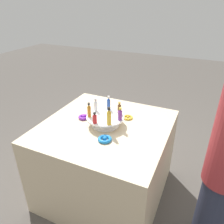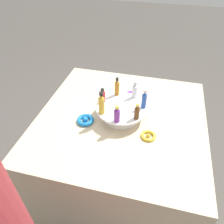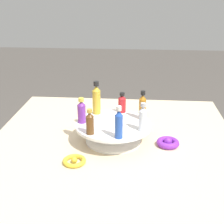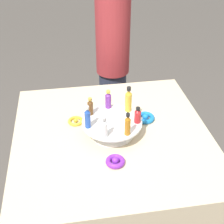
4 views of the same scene
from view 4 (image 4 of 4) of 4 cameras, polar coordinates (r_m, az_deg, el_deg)
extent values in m
plane|color=#4C4742|center=(2.26, 0.00, -19.17)|extent=(12.00, 12.00, 0.00)
cube|color=beige|center=(1.96, 0.00, -12.63)|extent=(1.06, 1.06, 0.76)
cylinder|color=white|center=(1.70, 0.00, -3.80)|extent=(0.24, 0.24, 0.01)
cylinder|color=white|center=(1.68, 0.00, -2.85)|extent=(0.12, 0.12, 0.06)
cylinder|color=white|center=(1.65, 0.00, -1.85)|extent=(0.32, 0.32, 0.01)
cylinder|color=#234CAD|center=(1.59, -4.47, -1.43)|extent=(0.03, 0.03, 0.09)
cone|color=#234CAD|center=(1.55, -4.56, 0.24)|extent=(0.03, 0.03, 0.02)
cylinder|color=silver|center=(1.54, -4.59, 0.80)|extent=(0.02, 0.02, 0.02)
cylinder|color=silver|center=(1.52, -1.42, -3.29)|extent=(0.03, 0.03, 0.08)
cone|color=silver|center=(1.49, -1.45, -1.76)|extent=(0.03, 0.03, 0.02)
cylinder|color=#B2B2B7|center=(1.48, -1.46, -1.25)|extent=(0.02, 0.02, 0.01)
cylinder|color=#AD6B19|center=(1.54, 2.86, -2.75)|extent=(0.03, 0.03, 0.09)
cone|color=#AD6B19|center=(1.50, 2.92, -1.08)|extent=(0.03, 0.03, 0.02)
cylinder|color=black|center=(1.49, 2.94, -0.52)|extent=(0.02, 0.02, 0.02)
cylinder|color=#B21E23|center=(1.63, 4.69, -0.92)|extent=(0.03, 0.03, 0.07)
cone|color=#B21E23|center=(1.61, 4.76, 0.25)|extent=(0.03, 0.03, 0.01)
cylinder|color=black|center=(1.60, 4.78, 0.64)|extent=(0.02, 0.02, 0.01)
cylinder|color=gold|center=(1.70, 3.01, 1.76)|extent=(0.04, 0.04, 0.11)
cone|color=gold|center=(1.67, 3.08, 3.64)|extent=(0.03, 0.03, 0.02)
cylinder|color=black|center=(1.66, 3.10, 4.27)|extent=(0.02, 0.02, 0.02)
cylinder|color=#702D93|center=(1.74, -0.72, 1.95)|extent=(0.03, 0.03, 0.08)
cone|color=#702D93|center=(1.71, -0.73, 3.29)|extent=(0.03, 0.03, 0.02)
cylinder|color=gold|center=(1.70, -0.73, 3.73)|extent=(0.02, 0.02, 0.01)
cylinder|color=brown|center=(1.69, -3.96, 0.65)|extent=(0.03, 0.03, 0.07)
cone|color=brown|center=(1.66, -4.03, 1.92)|extent=(0.03, 0.03, 0.02)
cylinder|color=#B79338|center=(1.65, -4.05, 2.35)|extent=(0.02, 0.02, 0.01)
torus|color=purple|center=(1.52, 0.60, -9.01)|extent=(0.09, 0.09, 0.03)
sphere|color=purple|center=(1.52, 0.60, -8.87)|extent=(0.04, 0.04, 0.04)
torus|color=blue|center=(1.81, 6.09, -1.03)|extent=(0.11, 0.11, 0.03)
sphere|color=blue|center=(1.80, 6.10, -0.90)|extent=(0.04, 0.04, 0.04)
torus|color=gold|center=(1.79, -6.66, -1.65)|extent=(0.09, 0.09, 0.02)
sphere|color=gold|center=(1.79, -6.67, -1.56)|extent=(0.02, 0.02, 0.02)
cylinder|color=#282D42|center=(2.73, 0.12, 1.46)|extent=(0.22, 0.22, 0.65)
cylinder|color=#9E2D33|center=(2.41, 0.14, 15.43)|extent=(0.26, 0.26, 0.75)
camera|label=1|loc=(2.61, 34.35, 27.67)|focal=35.00mm
camera|label=2|loc=(2.35, -10.23, 31.21)|focal=35.00mm
camera|label=3|loc=(1.62, -46.21, 8.39)|focal=50.00mm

